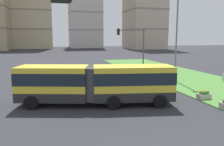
{
  "coord_description": "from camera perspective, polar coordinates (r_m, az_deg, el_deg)",
  "views": [
    {
      "loc": [
        -4.26,
        -6.44,
        5.15
      ],
      "look_at": [
        0.75,
        12.21,
        2.2
      ],
      "focal_mm": 37.48,
      "sensor_mm": 36.0,
      "label": 1
    }
  ],
  "objects": [
    {
      "name": "apartment_tower_eastcentre",
      "position": [
        111.13,
        7.9,
        16.77
      ],
      "size": [
        15.17,
        19.25,
        41.83
      ],
      "color": "#C6B299",
      "rests_on": "ground"
    },
    {
      "name": "apartment_tower_centre",
      "position": [
        122.54,
        -6.64,
        16.12
      ],
      "size": [
        15.88,
        14.7,
        42.23
      ],
      "color": "silver",
      "rests_on": "ground"
    },
    {
      "name": "car_navy_sedan",
      "position": [
        30.64,
        -18.21,
        -0.0
      ],
      "size": [
        4.6,
        2.5,
        1.58
      ],
      "color": "#19234C",
      "rests_on": "ground"
    },
    {
      "name": "flower_planter_3",
      "position": [
        20.93,
        21.52,
        -4.97
      ],
      "size": [
        1.1,
        0.56,
        0.74
      ],
      "color": "#B7AD9E",
      "rests_on": "grass_median"
    },
    {
      "name": "streetlight_median",
      "position": [
        28.11,
        15.47,
        8.8
      ],
      "size": [
        0.7,
        0.28,
        9.82
      ],
      "color": "slate",
      "rests_on": "ground"
    },
    {
      "name": "traffic_light_far_right",
      "position": [
        30.4,
        5.61,
        6.99
      ],
      "size": [
        3.8,
        0.28,
        6.25
      ],
      "color": "#474C51",
      "rests_on": "ground"
    },
    {
      "name": "articulated_bus",
      "position": [
        17.95,
        -3.94,
        -2.57
      ],
      "size": [
        12.05,
        5.12,
        3.0
      ],
      "color": "yellow",
      "rests_on": "ground"
    }
  ]
}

